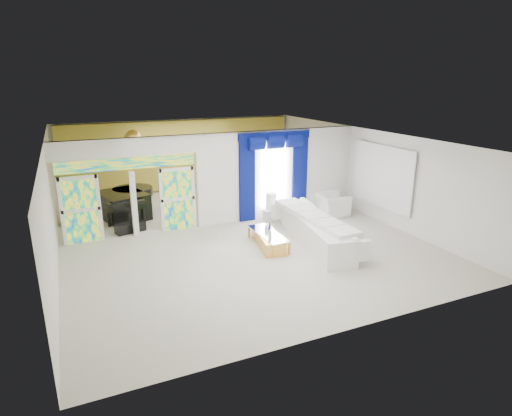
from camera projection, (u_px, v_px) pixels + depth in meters
name	position (u px, v px, depth m)	size (l,w,h in m)	color
floor	(232.00, 232.00, 13.44)	(12.00, 12.00, 0.00)	#B7AF9E
dividing_wall	(279.00, 173.00, 14.71)	(5.70, 0.18, 3.00)	white
dividing_header	(126.00, 147.00, 12.40)	(4.30, 0.18, 0.55)	white
stained_panel_left	(81.00, 210.00, 12.35)	(0.95, 0.04, 2.00)	#994C3F
stained_panel_right	(178.00, 199.00, 13.47)	(0.95, 0.04, 2.00)	#994C3F
stained_transom	(128.00, 163.00, 12.54)	(4.00, 0.05, 0.35)	#994C3F
window_pane	(274.00, 176.00, 14.54)	(1.00, 0.02, 2.30)	white
blue_drape_left	(247.00, 180.00, 14.14)	(0.55, 0.10, 2.80)	#030344
blue_drape_right	(300.00, 175.00, 14.92)	(0.55, 0.10, 2.80)	#030344
blue_pelmet	(275.00, 136.00, 14.12)	(2.60, 0.12, 0.25)	#030344
wall_mirror	(382.00, 176.00, 14.04)	(0.04, 2.70, 1.90)	white
gold_curtains	(182.00, 155.00, 18.15)	(9.70, 0.12, 2.90)	gold
white_sofa	(314.00, 230.00, 12.50)	(0.86, 4.01, 0.76)	white
coffee_table	(268.00, 240.00, 12.29)	(0.57, 1.72, 0.38)	gold
console_table	(279.00, 214.00, 14.68)	(1.10, 0.35, 0.37)	white
table_lamp	(271.00, 201.00, 14.42)	(0.36, 0.36, 0.58)	white
armchair	(332.00, 204.00, 15.17)	(1.12, 0.98, 0.73)	white
grand_piano	(123.00, 205.00, 14.74)	(1.35, 1.76, 0.89)	black
piano_bench	(130.00, 227.00, 13.42)	(0.91, 0.36, 0.30)	black
tv_console	(73.00, 212.00, 14.14)	(0.55, 0.50, 0.80)	#AB7B55
chandelier	(133.00, 139.00, 14.73)	(0.60, 0.60, 0.60)	gold
decanters	(269.00, 231.00, 12.20)	(0.23, 0.58, 0.28)	silver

